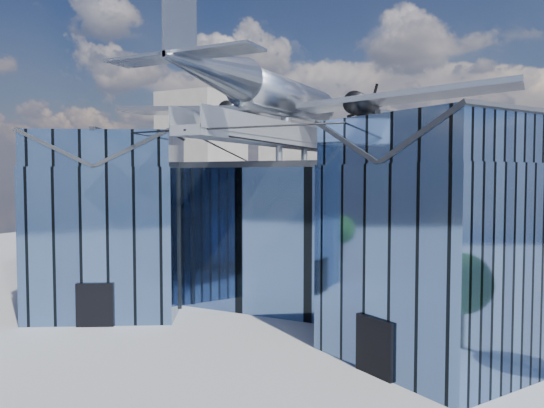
% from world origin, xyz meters
% --- Properties ---
extents(ground_plane, '(120.00, 120.00, 0.00)m').
position_xyz_m(ground_plane, '(0.00, 0.00, 0.00)').
color(ground_plane, gray).
extents(museum, '(32.88, 24.50, 17.60)m').
position_xyz_m(museum, '(0.00, 5.82, 5.54)').
color(museum, '#4C699B').
rests_on(museum, ground).
extents(bg_towers, '(77.00, 24.50, 26.00)m').
position_xyz_m(bg_towers, '(1.45, 50.49, 10.01)').
color(bg_towers, gray).
rests_on(bg_towers, ground).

